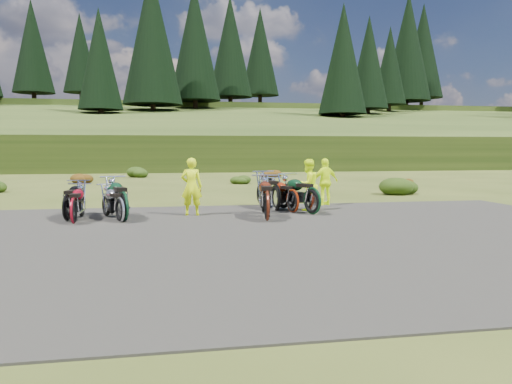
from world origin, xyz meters
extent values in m
plane|color=#384617|center=(0.00, 0.00, 0.00)|extent=(300.00, 300.00, 0.00)
cube|color=black|center=(0.00, -2.00, 0.00)|extent=(20.00, 12.00, 0.04)
cube|color=#2A3D14|center=(0.00, 110.00, 0.00)|extent=(300.00, 90.00, 9.17)
cylinder|color=black|center=(-21.00, 69.00, 9.48)|extent=(0.70, 0.70, 2.20)
cone|color=black|center=(-21.00, 69.00, 17.38)|extent=(6.16, 6.16, 14.00)
cylinder|color=black|center=(-15.00, 75.00, 10.27)|extent=(0.70, 0.70, 2.20)
cone|color=black|center=(-15.00, 75.00, 17.67)|extent=(5.72, 5.72, 13.00)
cylinder|color=black|center=(-9.00, 50.00, 5.69)|extent=(0.70, 0.70, 2.20)
cone|color=black|center=(-9.00, 50.00, 12.59)|extent=(5.28, 5.28, 12.00)
cylinder|color=black|center=(-3.00, 56.00, 6.88)|extent=(0.70, 0.70, 2.20)
cone|color=black|center=(-3.00, 56.00, 16.78)|extent=(7.92, 7.92, 18.00)
cylinder|color=black|center=(3.00, 62.00, 8.08)|extent=(0.70, 0.70, 2.20)
cone|color=black|center=(3.00, 62.00, 17.48)|extent=(7.48, 7.48, 17.00)
cylinder|color=black|center=(9.00, 68.00, 9.28)|extent=(0.70, 0.70, 2.20)
cone|color=black|center=(9.00, 68.00, 18.18)|extent=(7.04, 7.04, 16.00)
cylinder|color=black|center=(15.00, 74.00, 10.27)|extent=(0.70, 0.70, 2.20)
cone|color=black|center=(15.00, 74.00, 18.67)|extent=(6.60, 6.60, 15.00)
cylinder|color=black|center=(21.00, 49.00, 5.49)|extent=(0.70, 0.70, 2.20)
cone|color=black|center=(21.00, 49.00, 13.39)|extent=(6.16, 6.16, 14.00)
cylinder|color=black|center=(27.00, 55.00, 6.68)|extent=(0.70, 0.70, 2.20)
cone|color=black|center=(27.00, 55.00, 14.08)|extent=(5.72, 5.72, 13.00)
cylinder|color=black|center=(33.00, 61.00, 7.88)|extent=(0.70, 0.70, 2.20)
cone|color=black|center=(33.00, 61.00, 14.78)|extent=(5.28, 5.28, 12.00)
cylinder|color=black|center=(39.00, 67.00, 9.08)|extent=(0.70, 0.70, 2.20)
cone|color=black|center=(39.00, 67.00, 18.98)|extent=(7.92, 7.92, 18.00)
cylinder|color=black|center=(45.00, 73.00, 10.27)|extent=(0.70, 0.70, 2.20)
cone|color=black|center=(45.00, 73.00, 19.67)|extent=(7.48, 7.48, 17.00)
ellipsoid|color=#5D280B|center=(-6.20, 16.60, 0.38)|extent=(1.30, 1.30, 0.77)
ellipsoid|color=#1B340D|center=(-3.30, 21.90, 0.46)|extent=(1.56, 1.56, 0.92)
ellipsoid|color=#5D280B|center=(-0.40, 9.20, 0.23)|extent=(0.77, 0.77, 0.45)
ellipsoid|color=#1B340D|center=(2.50, 14.50, 0.31)|extent=(1.03, 1.03, 0.61)
ellipsoid|color=#5D280B|center=(5.40, 19.80, 0.38)|extent=(1.30, 1.30, 0.77)
ellipsoid|color=#1B340D|center=(8.30, 7.10, 0.46)|extent=(1.56, 1.56, 0.92)
ellipsoid|color=#5D280B|center=(11.20, 12.40, 0.23)|extent=(0.77, 0.77, 0.45)
imported|color=#DFFF0D|center=(-0.81, 1.72, 0.83)|extent=(0.66, 0.49, 1.66)
imported|color=#DFFF0D|center=(2.82, 2.25, 0.80)|extent=(0.97, 0.91, 1.59)
imported|color=#DFFF0D|center=(3.82, 3.55, 0.80)|extent=(1.00, 0.58, 1.59)
camera|label=1|loc=(-1.54, -12.65, 1.95)|focal=35.00mm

